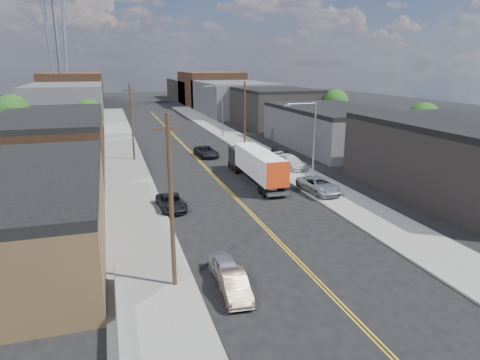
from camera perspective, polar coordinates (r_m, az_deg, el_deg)
ground at (r=74.28m, az=-8.31°, el=5.43°), size 260.00×260.00×0.00m
centerline at (r=59.76m, az=-6.02°, el=3.13°), size 0.32×120.00×0.01m
sidewalk_left at (r=58.72m, az=-15.16°, el=2.53°), size 5.00×140.00×0.15m
sidewalk_right at (r=62.23m, az=2.60°, el=3.75°), size 5.00×140.00×0.15m
warehouse_tan at (r=32.60m, az=-28.45°, el=-3.90°), size 12.00×22.00×5.60m
warehouse_brown at (r=57.52m, az=-23.84°, el=4.78°), size 12.00×26.00×6.60m
industrial_right_a at (r=47.18m, az=27.99°, el=2.56°), size 14.00×22.00×7.10m
industrial_right_b at (r=67.79m, az=12.41°, el=6.91°), size 14.00×24.00×6.10m
industrial_right_c at (r=91.07m, az=4.34°, el=9.75°), size 14.00×22.00×7.60m
skyline_left_a at (r=108.07m, az=-22.12°, el=9.66°), size 16.00×30.00×8.00m
skyline_right_a at (r=112.12m, az=-0.99°, el=10.91°), size 16.00×30.00×8.00m
skyline_left_b at (r=132.88m, az=-21.35°, el=11.01°), size 16.00×26.00×10.00m
skyline_right_b at (r=136.20m, az=-3.99°, el=12.07°), size 16.00×26.00×10.00m
skyline_left_c at (r=152.89m, az=-20.83°, el=10.92°), size 16.00×40.00×7.00m
skyline_right_c at (r=155.79m, az=-5.71°, el=11.87°), size 16.00×40.00×7.00m
streetlight_near at (r=42.42m, az=9.40°, el=5.36°), size 3.39×0.25×9.00m
streetlight_far at (r=75.11m, az=-2.65°, el=9.78°), size 3.39×0.25×9.00m
utility_pole_left_near at (r=23.73m, az=-9.16°, el=-2.93°), size 1.60×0.26×10.00m
utility_pole_left_far at (r=57.92m, az=-14.21°, el=7.52°), size 1.60×0.26×10.00m
utility_pole_right at (r=63.82m, az=0.63°, el=8.66°), size 1.60×0.26×10.00m
chainlink_fence at (r=19.78m, az=-15.85°, el=-22.04°), size 0.05×16.00×1.22m
tree_left_mid at (r=68.93m, az=-28.02°, el=7.67°), size 5.10×5.04×8.37m
tree_left_far at (r=74.84m, az=-19.40°, el=8.34°), size 4.35×4.20×6.97m
tree_right_near at (r=64.00m, az=23.30°, el=7.21°), size 4.60×4.48×7.44m
tree_right_far at (r=83.61m, az=12.65°, el=9.89°), size 4.85×4.76×7.91m
semi_truck at (r=46.51m, az=1.96°, el=2.30°), size 2.53×13.81×3.60m
car_left_a at (r=26.00m, az=-1.86°, el=-11.73°), size 1.67×3.95×1.33m
car_left_b at (r=24.30m, az=-0.73°, el=-13.85°), size 1.66×4.00×1.29m
car_left_c at (r=38.17m, az=-9.16°, el=-2.98°), size 2.43×4.79×1.30m
car_right_lot_a at (r=42.76m, az=10.49°, el=-0.68°), size 3.04×5.71×1.53m
car_right_lot_b at (r=52.46m, az=6.57°, el=2.47°), size 3.62×5.89×1.59m
car_right_lot_c at (r=57.71m, az=5.50°, el=3.66°), size 2.30×4.80×1.58m
car_ahead_truck at (r=59.35m, az=-4.50°, el=3.79°), size 2.89×5.41×1.44m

